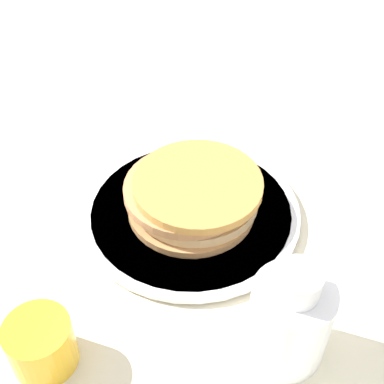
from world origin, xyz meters
TOP-DOWN VIEW (x-y plane):
  - ground_plane at (0.00, 0.00)m, footprint 4.00×4.00m
  - plate at (-0.01, 0.00)m, footprint 0.28×0.28m
  - pancake_stack at (-0.01, 0.01)m, footprint 0.18×0.18m
  - juice_glass at (-0.09, -0.24)m, footprint 0.07×0.07m
  - cream_jug at (0.14, -0.15)m, footprint 0.08×0.08m

SIDE VIEW (x-z plane):
  - ground_plane at x=0.00m, z-range 0.00..0.00m
  - plate at x=-0.01m, z-range 0.00..0.01m
  - juice_glass at x=-0.09m, z-range 0.00..0.06m
  - pancake_stack at x=-0.01m, z-range 0.01..0.06m
  - cream_jug at x=0.14m, z-range -0.01..0.12m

